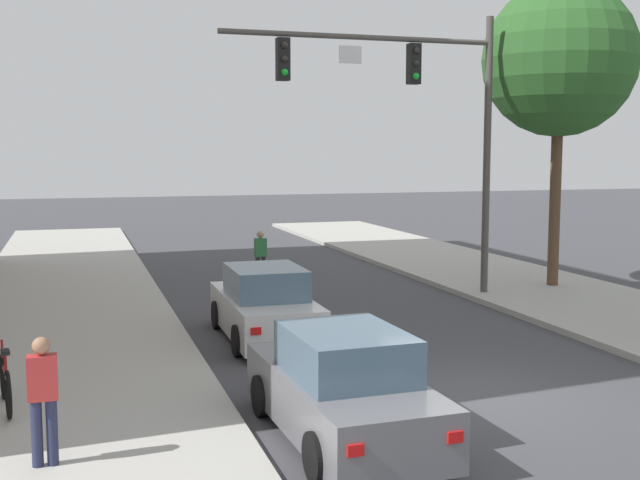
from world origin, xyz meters
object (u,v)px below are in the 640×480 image
Objects in this scene: pedestrian_crossing_road at (261,254)px; street_tree_second at (560,60)px; car_following_grey at (343,390)px; car_lead_white at (265,306)px; traffic_signal_mast at (415,100)px; bicycle_leaning at (5,383)px; pedestrian_sidewalk_left_walker at (43,395)px.

pedestrian_crossing_road is 0.19× the size of street_tree_second.
street_tree_second reaches higher than car_following_grey.
street_tree_second reaches higher than car_lead_white.
street_tree_second reaches higher than pedestrian_crossing_road.
pedestrian_crossing_road is at bearing 129.45° from traffic_signal_mast.
traffic_signal_mast is 6.84m from pedestrian_crossing_road.
car_following_grey is 0.49× the size of street_tree_second.
car_following_grey is at bearing -135.51° from street_tree_second.
bicycle_leaning is (-4.61, 2.39, -0.18)m from car_following_grey.
car_following_grey is at bearing 1.92° from pedestrian_sidewalk_left_walker.
car_lead_white reaches higher than bicycle_leaning.
car_following_grey reaches higher than bicycle_leaning.
street_tree_second is (9.48, 3.48, 5.90)m from car_lead_white.
pedestrian_sidewalk_left_walker is at bearing -144.66° from street_tree_second.
traffic_signal_mast is at bearing 45.60° from pedestrian_sidewalk_left_walker.
street_tree_second is (9.82, 9.65, 5.90)m from car_following_grey.
pedestrian_crossing_road is 10.41m from street_tree_second.
car_lead_white and car_following_grey have the same top height.
car_lead_white is 7.21m from pedestrian_crossing_road.
street_tree_second reaches higher than traffic_signal_mast.
car_lead_white is at bearing 55.61° from pedestrian_sidewalk_left_walker.
car_following_grey is 2.62× the size of pedestrian_sidewalk_left_walker.
car_lead_white is at bearing 37.39° from bicycle_leaning.
traffic_signal_mast is at bearing -174.67° from street_tree_second.
pedestrian_sidewalk_left_walker is at bearing -113.71° from pedestrian_crossing_road.
pedestrian_sidewalk_left_walker is (-3.97, -0.13, 0.34)m from car_following_grey.
pedestrian_sidewalk_left_walker is at bearing -75.79° from bicycle_leaning.
traffic_signal_mast is 4.57× the size of pedestrian_sidewalk_left_walker.
bicycle_leaning is at bearing -153.29° from street_tree_second.
bicycle_leaning is (-6.50, -10.83, -0.37)m from pedestrian_crossing_road.
pedestrian_sidewalk_left_walker is at bearing -134.40° from traffic_signal_mast.
bicycle_leaning is at bearing 104.21° from pedestrian_sidewalk_left_walker.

